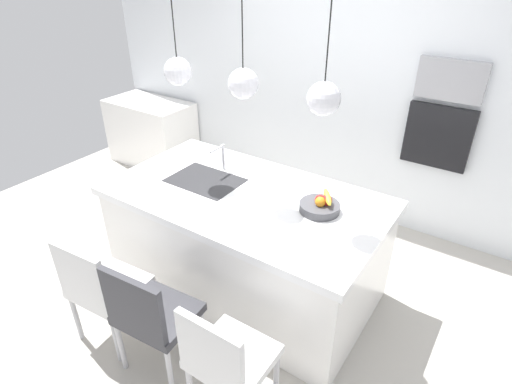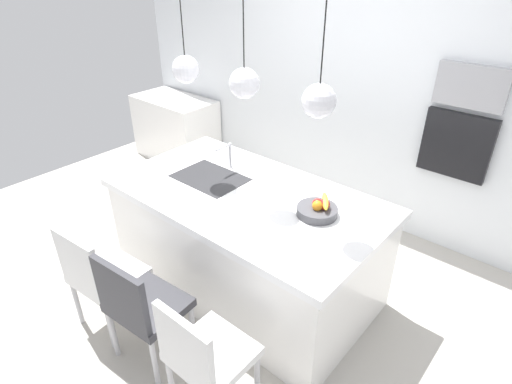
{
  "view_description": "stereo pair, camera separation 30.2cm",
  "coord_description": "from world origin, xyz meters",
  "px_view_note": "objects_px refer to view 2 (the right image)",
  "views": [
    {
      "loc": [
        1.57,
        -2.17,
        2.43
      ],
      "look_at": [
        0.1,
        0.0,
        0.93
      ],
      "focal_mm": 29.26,
      "sensor_mm": 36.0,
      "label": 1
    },
    {
      "loc": [
        1.81,
        -1.99,
        2.43
      ],
      "look_at": [
        0.1,
        0.0,
        0.93
      ],
      "focal_mm": 29.26,
      "sensor_mm": 36.0,
      "label": 2
    }
  ],
  "objects_px": {
    "oven": "(456,145)",
    "chair_middle": "(140,304)",
    "microwave": "(472,86)",
    "chair_near": "(100,274)",
    "fruit_bowl": "(318,209)",
    "chair_far": "(204,355)"
  },
  "relations": [
    {
      "from": "fruit_bowl",
      "to": "microwave",
      "type": "distance_m",
      "value": 1.65
    },
    {
      "from": "chair_near",
      "to": "chair_middle",
      "type": "relative_size",
      "value": 1.0
    },
    {
      "from": "oven",
      "to": "chair_near",
      "type": "bearing_deg",
      "value": -119.48
    },
    {
      "from": "chair_near",
      "to": "chair_far",
      "type": "relative_size",
      "value": 1.0
    },
    {
      "from": "oven",
      "to": "chair_middle",
      "type": "distance_m",
      "value": 2.81
    },
    {
      "from": "chair_middle",
      "to": "oven",
      "type": "bearing_deg",
      "value": 69.04
    },
    {
      "from": "oven",
      "to": "microwave",
      "type": "bearing_deg",
      "value": 0.0
    },
    {
      "from": "fruit_bowl",
      "to": "microwave",
      "type": "relative_size",
      "value": 0.52
    },
    {
      "from": "fruit_bowl",
      "to": "chair_far",
      "type": "height_order",
      "value": "fruit_bowl"
    },
    {
      "from": "fruit_bowl",
      "to": "chair_far",
      "type": "bearing_deg",
      "value": -89.65
    },
    {
      "from": "microwave",
      "to": "chair_near",
      "type": "relative_size",
      "value": 0.62
    },
    {
      "from": "microwave",
      "to": "chair_far",
      "type": "bearing_deg",
      "value": -98.84
    },
    {
      "from": "fruit_bowl",
      "to": "microwave",
      "type": "height_order",
      "value": "microwave"
    },
    {
      "from": "microwave",
      "to": "chair_middle",
      "type": "height_order",
      "value": "microwave"
    },
    {
      "from": "oven",
      "to": "chair_far",
      "type": "relative_size",
      "value": 0.64
    },
    {
      "from": "microwave",
      "to": "chair_middle",
      "type": "relative_size",
      "value": 0.62
    },
    {
      "from": "fruit_bowl",
      "to": "chair_middle",
      "type": "xyz_separation_m",
      "value": [
        -0.58,
        -1.1,
        -0.43
      ]
    },
    {
      "from": "fruit_bowl",
      "to": "chair_near",
      "type": "height_order",
      "value": "fruit_bowl"
    },
    {
      "from": "fruit_bowl",
      "to": "chair_far",
      "type": "relative_size",
      "value": 0.32
    },
    {
      "from": "fruit_bowl",
      "to": "chair_far",
      "type": "distance_m",
      "value": 1.18
    },
    {
      "from": "fruit_bowl",
      "to": "chair_near",
      "type": "distance_m",
      "value": 1.58
    },
    {
      "from": "fruit_bowl",
      "to": "chair_middle",
      "type": "height_order",
      "value": "fruit_bowl"
    }
  ]
}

